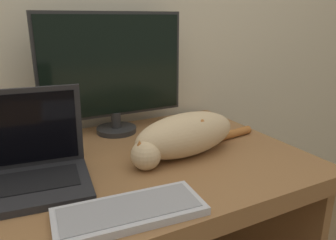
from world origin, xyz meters
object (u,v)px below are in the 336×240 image
(cat, at_px, (185,135))
(laptop, at_px, (27,168))
(monitor, at_px, (113,71))
(external_keyboard, at_px, (130,211))

(cat, bearing_deg, laptop, 170.48)
(monitor, xyz_separation_m, cat, (0.13, -0.34, -0.18))
(monitor, bearing_deg, external_keyboard, -106.12)
(external_keyboard, xyz_separation_m, cat, (0.30, 0.25, 0.06))
(monitor, height_order, laptop, monitor)
(laptop, bearing_deg, monitor, 47.51)
(monitor, bearing_deg, cat, -69.51)
(monitor, distance_m, cat, 0.40)
(monitor, relative_size, laptop, 1.62)
(laptop, height_order, external_keyboard, laptop)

